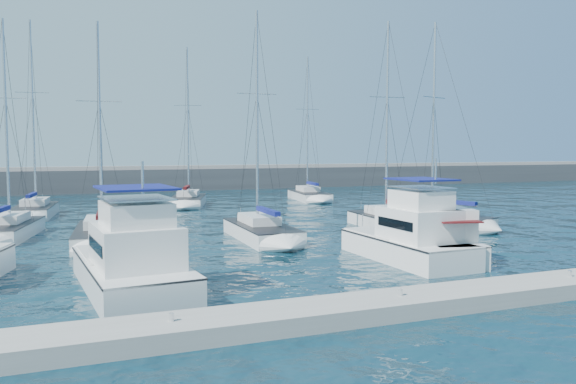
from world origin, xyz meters
name	(u,v)px	position (x,y,z in m)	size (l,w,h in m)	color
ground	(286,257)	(0.00, 0.00, 0.00)	(220.00, 220.00, 0.00)	black
breakwater	(150,183)	(0.00, 52.00, 1.05)	(160.00, 6.00, 4.45)	#424244
dock	(400,304)	(0.00, -11.00, 0.30)	(40.00, 2.20, 0.60)	gray
dock_cleat_near_port	(171,317)	(-8.00, -11.00, 0.72)	(0.16, 0.16, 0.25)	silver
dock_cleat_centre	(400,292)	(0.00, -11.00, 0.72)	(0.16, 0.16, 0.25)	silver
dock_cleat_near_stbd	(570,273)	(8.00, -11.00, 0.72)	(0.16, 0.16, 0.25)	silver
motor_yacht_port_inner	(133,264)	(-8.42, -4.53, 1.13)	(4.39, 9.24, 4.69)	silver
motor_yacht_stbd_inner	(411,239)	(5.48, -3.45, 1.13)	(3.48, 8.11, 4.69)	silver
motor_yacht_stbd_outer	(441,242)	(7.05, -3.87, 0.94)	(3.97, 6.71, 3.20)	silver
sailboat_mid_a	(7,230)	(-14.50, 12.65, 0.52)	(4.45, 8.25, 14.49)	silver
sailboat_mid_b	(102,235)	(-8.89, 8.20, 0.51)	(3.83, 8.71, 13.85)	silver
sailboat_mid_c	(261,231)	(0.65, 6.05, 0.53)	(3.15, 8.31, 14.84)	silver
sailboat_mid_d	(391,222)	(10.80, 6.89, 0.52)	(3.85, 9.01, 15.19)	silver
sailboat_mid_e	(440,220)	(14.61, 6.36, 0.54)	(5.28, 8.06, 15.27)	silver
sailboat_back_a	(35,210)	(-13.41, 24.61, 0.55)	(3.86, 8.22, 17.01)	silver
sailboat_back_b	(188,200)	(0.66, 29.08, 0.54)	(5.32, 8.35, 16.41)	silver
sailboat_back_c	(309,195)	(14.71, 30.42, 0.54)	(4.24, 8.76, 16.51)	silver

